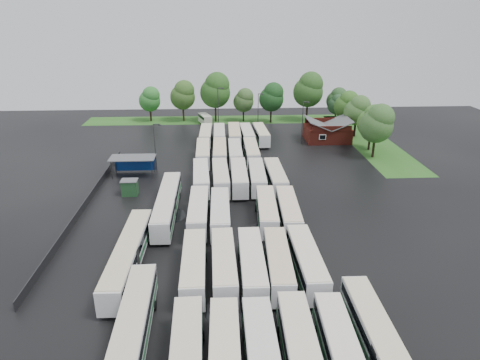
{
  "coord_description": "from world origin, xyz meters",
  "views": [
    {
      "loc": [
        -1.28,
        -53.35,
        28.26
      ],
      "look_at": [
        2.0,
        12.0,
        2.5
      ],
      "focal_mm": 32.0,
      "sensor_mm": 36.0,
      "label": 1
    }
  ],
  "objects_px": {
    "brick_building": "(327,133)",
    "artic_bus_west_a": "(131,336)",
    "artic_bus_east": "(384,353)",
    "minibus": "(205,119)"
  },
  "relations": [
    {
      "from": "brick_building",
      "to": "artic_bus_west_a",
      "type": "distance_m",
      "value": 73.9
    },
    {
      "from": "brick_building",
      "to": "artic_bus_east",
      "type": "xyz_separation_m",
      "value": [
        -11.94,
        -68.96,
        -0.01
      ]
    },
    {
      "from": "artic_bus_west_a",
      "to": "minibus",
      "type": "height_order",
      "value": "artic_bus_west_a"
    },
    {
      "from": "minibus",
      "to": "brick_building",
      "type": "bearing_deg",
      "value": -48.88
    },
    {
      "from": "brick_building",
      "to": "artic_bus_west_a",
      "type": "bearing_deg",
      "value": -116.78
    },
    {
      "from": "artic_bus_east",
      "to": "minibus",
      "type": "xyz_separation_m",
      "value": [
        -17.07,
        86.39,
        -0.42
      ]
    },
    {
      "from": "brick_building",
      "to": "minibus",
      "type": "bearing_deg",
      "value": 149.0
    },
    {
      "from": "artic_bus_east",
      "to": "minibus",
      "type": "bearing_deg",
      "value": 101.87
    },
    {
      "from": "brick_building",
      "to": "artic_bus_east",
      "type": "bearing_deg",
      "value": -99.82
    },
    {
      "from": "artic_bus_east",
      "to": "minibus",
      "type": "height_order",
      "value": "artic_bus_east"
    }
  ]
}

